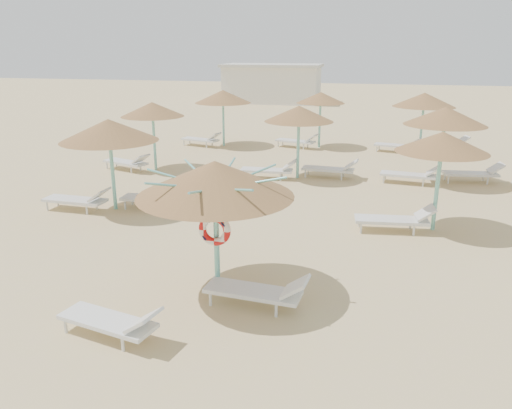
# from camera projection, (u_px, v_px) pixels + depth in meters

# --- Properties ---
(ground) EXTENTS (120.00, 120.00, 0.00)m
(ground) POSITION_uv_depth(u_px,v_px,m) (212.00, 296.00, 9.85)
(ground) COLOR tan
(ground) RESTS_ON ground
(main_palapa) EXTENTS (2.99, 2.99, 2.68)m
(main_palapa) POSITION_uv_depth(u_px,v_px,m) (215.00, 179.00, 9.31)
(main_palapa) COLOR #71C5BB
(main_palapa) RESTS_ON ground
(lounger_main_a) EXTENTS (1.95, 0.95, 0.68)m
(lounger_main_a) POSITION_uv_depth(u_px,v_px,m) (113.00, 321.00, 8.32)
(lounger_main_a) COLOR silver
(lounger_main_a) RESTS_ON ground
(lounger_main_b) EXTENTS (2.00, 0.76, 0.71)m
(lounger_main_b) POSITION_uv_depth(u_px,v_px,m) (260.00, 291.00, 9.32)
(lounger_main_b) COLOR silver
(lounger_main_b) RESTS_ON ground
(palapa_field) EXTENTS (20.55, 14.11, 2.71)m
(palapa_field) POSITION_uv_depth(u_px,v_px,m) (355.00, 117.00, 17.83)
(palapa_field) COLOR #71C5BB
(palapa_field) RESTS_ON ground
(service_hut) EXTENTS (8.40, 4.40, 3.25)m
(service_hut) POSITION_uv_depth(u_px,v_px,m) (272.00, 83.00, 43.13)
(service_hut) COLOR silver
(service_hut) RESTS_ON ground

